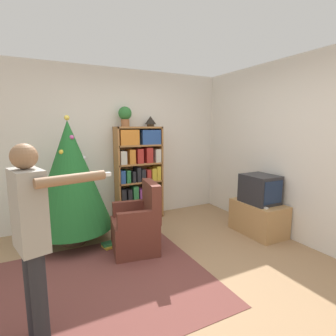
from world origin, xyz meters
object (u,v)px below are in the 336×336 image
bookshelf (139,172)px  christmas_tree (70,176)px  television (260,189)px  standing_person (32,231)px  potted_plant (125,115)px  table_lamp (151,121)px  armchair (138,227)px

bookshelf → christmas_tree: christmas_tree is taller
bookshelf → television: (1.38, -1.46, -0.13)m
standing_person → potted_plant: bearing=133.0°
table_lamp → potted_plant: bearing=180.0°
bookshelf → standing_person: (-1.67, -2.25, 0.06)m
bookshelf → christmas_tree: 1.31m
christmas_tree → table_lamp: table_lamp is taller
standing_person → potted_plant: 2.83m
table_lamp → television: bearing=-51.8°
christmas_tree → potted_plant: size_ratio=5.42×
television → potted_plant: 2.45m
armchair → standing_person: 1.71m
christmas_tree → armchair: bearing=-42.5°
christmas_tree → potted_plant: 1.39m
bookshelf → christmas_tree: bearing=-157.3°
television → armchair: (-1.86, 0.30, -0.38)m
bookshelf → armchair: (-0.48, -1.16, -0.51)m
armchair → christmas_tree: bearing=-123.5°
potted_plant → bookshelf: bearing=-1.7°
standing_person → table_lamp: table_lamp is taller
television → standing_person: (-3.05, -0.79, 0.20)m
television → potted_plant: bearing=137.7°
standing_person → table_lamp: bearing=125.4°
armchair → potted_plant: potted_plant is taller
standing_person → table_lamp: (1.90, 2.25, 0.83)m
standing_person → television: bearing=90.0°
christmas_tree → standing_person: bearing=-105.1°
bookshelf → table_lamp: size_ratio=8.15×
armchair → standing_person: standing_person is taller
television → standing_person: bearing=-165.6°
bookshelf → christmas_tree: size_ratio=0.91×
christmas_tree → table_lamp: size_ratio=8.92×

